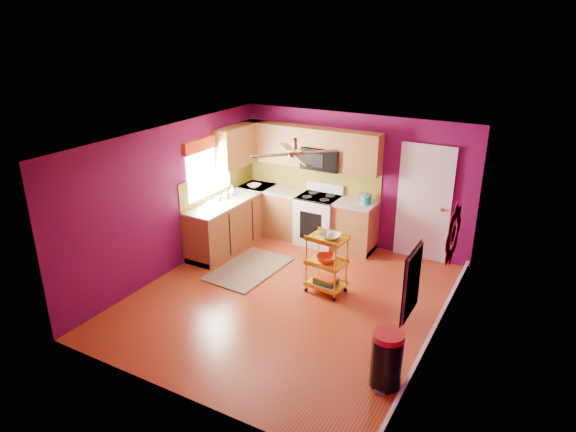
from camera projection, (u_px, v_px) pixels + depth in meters
The scene contains 18 objects.
ground at pixel (288, 299), 7.97m from camera, with size 5.00×5.00×0.00m, color maroon.
room_envelope at pixel (290, 201), 7.36m from camera, with size 4.54×5.04×2.52m.
lower_cabinets at pixel (273, 220), 9.90m from camera, with size 2.81×2.31×0.94m.
electric_range at pixel (318, 219), 9.81m from camera, with size 0.76×0.66×1.13m.
upper_cabinetry at pixel (287, 148), 9.64m from camera, with size 2.80×2.30×1.26m.
left_window at pixel (209, 158), 9.20m from camera, with size 0.08×1.35×1.08m.
panel_door at pixel (424, 204), 8.99m from camera, with size 0.95×0.11×2.15m.
right_wall_art at pixel (437, 254), 6.16m from camera, with size 0.04×2.74×1.04m.
ceiling_fan at pixel (295, 153), 7.30m from camera, with size 1.01×1.01×0.26m.
shag_rug at pixel (249, 269), 8.91m from camera, with size 0.93×1.52×0.02m, color black.
rolling_cart at pixel (327, 261), 7.99m from camera, with size 0.62×0.48×1.05m.
trash_can at pixel (387, 359), 6.00m from camera, with size 0.42×0.43×0.71m.
teal_kettle at pixel (366, 200), 9.23m from camera, with size 0.18×0.18×0.21m.
toaster at pixel (364, 198), 9.28m from camera, with size 0.22×0.15×0.18m, color beige.
soap_bottle_a at pixel (226, 194), 9.48m from camera, with size 0.09×0.09×0.20m, color #EA3F72.
soap_bottle_b at pixel (232, 190), 9.69m from camera, with size 0.14×0.14×0.19m, color white.
counter_dish at pixel (254, 186), 10.17m from camera, with size 0.25×0.25×0.06m, color white.
counter_cup at pixel (218, 198), 9.41m from camera, with size 0.12×0.12×0.10m, color white.
Camera 1 is at (3.38, -6.08, 4.10)m, focal length 32.00 mm.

